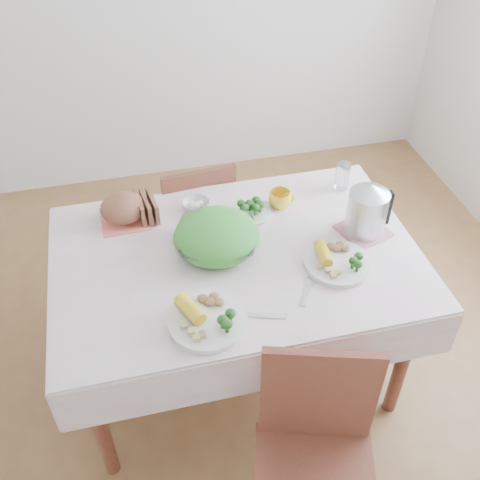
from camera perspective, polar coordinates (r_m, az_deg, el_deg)
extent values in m
plane|color=brown|center=(2.88, -0.30, -12.69)|extent=(3.60, 3.60, 0.00)
cube|color=brown|center=(2.58, -0.33, -7.79)|extent=(1.40, 0.90, 0.75)
cube|color=silver|center=(2.31, -0.37, -1.59)|extent=(1.50, 1.00, 0.01)
cube|color=brown|center=(2.08, 7.62, -23.05)|extent=(0.52, 0.52, 0.92)
cube|color=brown|center=(3.00, -4.79, 2.73)|extent=(0.41, 0.41, 0.84)
imported|color=white|center=(2.31, -2.35, -0.05)|extent=(0.39, 0.39, 0.08)
cylinder|color=white|center=(2.05, -3.32, -8.17)|extent=(0.31, 0.31, 0.02)
cylinder|color=white|center=(2.29, 9.86, -2.32)|extent=(0.36, 0.36, 0.02)
cylinder|color=beige|center=(2.51, 0.96, 2.88)|extent=(0.24, 0.24, 0.02)
cube|color=#FF7761|center=(2.53, -11.59, 2.12)|extent=(0.22, 0.22, 0.00)
ellipsoid|color=brown|center=(2.50, -11.76, 3.12)|extent=(0.24, 0.23, 0.12)
imported|color=white|center=(2.54, -4.47, 3.54)|extent=(0.12, 0.12, 0.04)
imported|color=yellow|center=(2.54, 4.06, 4.17)|extent=(0.11, 0.11, 0.08)
cylinder|color=white|center=(2.68, 10.37, 6.41)|extent=(0.09, 0.09, 0.13)
cube|color=#CA7C7F|center=(2.47, 12.40, 0.94)|extent=(0.24, 0.24, 0.01)
cylinder|color=#B2B5BA|center=(2.40, 12.78, 3.00)|extent=(0.20, 0.20, 0.23)
cube|color=silver|center=(2.10, -3.39, -7.09)|extent=(0.08, 0.17, 0.00)
cube|color=silver|center=(2.19, 6.91, -4.77)|extent=(0.12, 0.19, 0.00)
cube|color=silver|center=(2.08, 1.78, -7.65)|extent=(0.21, 0.09, 0.00)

